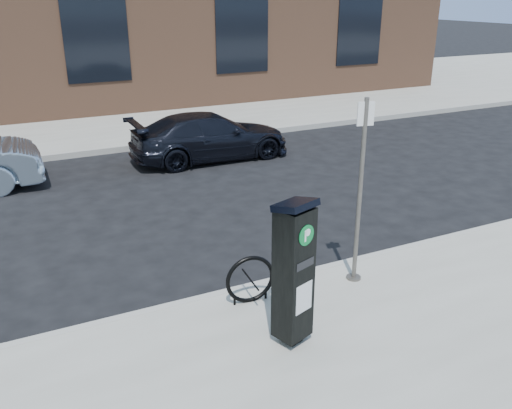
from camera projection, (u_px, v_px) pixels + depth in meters
ground at (277, 287)px, 7.77m from camera, size 120.00×120.00×0.00m
sidewalk_far at (93, 107)px, 19.43m from camera, size 60.00×12.00×0.15m
curb_near at (278, 283)px, 7.72m from camera, size 60.00×0.12×0.16m
curb_far at (135, 147)px, 14.44m from camera, size 60.00×0.12×0.16m
parking_kiosk at (293, 272)px, 5.99m from camera, size 0.50×0.47×1.78m
sign_pole at (360, 194)px, 7.23m from camera, size 0.22×0.21×2.57m
bike_rack at (250, 280)px, 7.01m from camera, size 0.67×0.11×0.67m
car_dark at (210, 136)px, 13.53m from camera, size 4.01×1.64×1.16m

